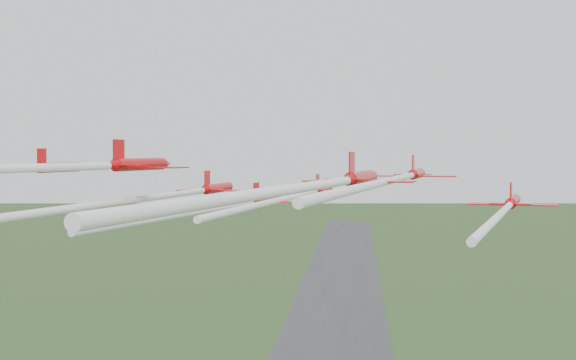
# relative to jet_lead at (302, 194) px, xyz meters

# --- Properties ---
(runway) EXTENTS (38.00, 900.00, 0.04)m
(runway) POSITION_rel_jet_lead_xyz_m (-1.39, 195.56, -57.69)
(runway) COLOR #38383B
(runway) RESTS_ON ground
(jet_lead) EXTENTS (11.90, 56.53, 2.70)m
(jet_lead) POSITION_rel_jet_lead_xyz_m (0.00, 0.00, 0.00)
(jet_lead) COLOR red
(jet_row2_left) EXTENTS (13.47, 65.67, 2.85)m
(jet_row2_left) POSITION_rel_jet_lead_xyz_m (-13.23, -12.58, 0.50)
(jet_row2_left) COLOR red
(jet_row2_right) EXTENTS (14.69, 61.80, 2.78)m
(jet_row2_right) POSITION_rel_jet_lead_xyz_m (10.73, -15.79, 2.46)
(jet_row2_right) COLOR red
(jet_row3_left) EXTENTS (10.13, 42.55, 2.63)m
(jet_row3_left) POSITION_rel_jet_lead_xyz_m (-27.75, -16.54, 3.28)
(jet_row3_left) COLOR red
(jet_row3_mid) EXTENTS (12.33, 42.16, 2.40)m
(jet_row3_mid) POSITION_rel_jet_lead_xyz_m (-5.07, -18.69, -0.05)
(jet_row3_mid) COLOR red
(jet_row3_right) EXTENTS (13.42, 41.82, 2.51)m
(jet_row3_right) POSITION_rel_jet_lead_xyz_m (19.47, -24.13, 0.18)
(jet_row3_right) COLOR red
(jet_row4_left) EXTENTS (17.92, 65.20, 2.87)m
(jet_row4_left) POSITION_rel_jet_lead_xyz_m (-17.44, -37.44, 3.80)
(jet_row4_left) COLOR red
(jet_row4_right) EXTENTS (14.47, 52.25, 2.88)m
(jet_row4_right) POSITION_rel_jet_lead_xyz_m (4.57, -35.67, 2.69)
(jet_row4_right) COLOR red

